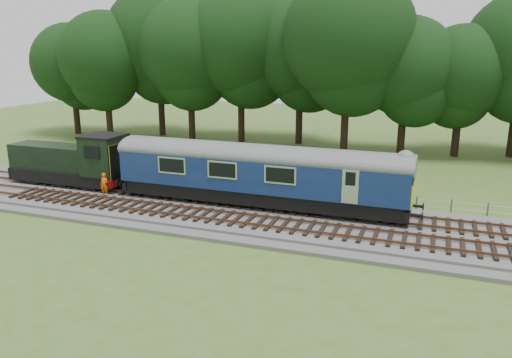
% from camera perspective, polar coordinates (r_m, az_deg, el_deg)
% --- Properties ---
extents(ground, '(120.00, 120.00, 0.00)m').
position_cam_1_polar(ground, '(29.41, 1.56, -4.66)').
color(ground, '#446625').
rests_on(ground, ground).
extents(ballast, '(70.00, 7.00, 0.35)m').
position_cam_1_polar(ballast, '(29.35, 1.56, -4.34)').
color(ballast, '#4C4C4F').
rests_on(ballast, ground).
extents(track_north, '(67.20, 2.40, 0.21)m').
position_cam_1_polar(track_north, '(30.54, 2.41, -3.10)').
color(track_north, black).
rests_on(track_north, ballast).
extents(track_south, '(67.20, 2.40, 0.21)m').
position_cam_1_polar(track_south, '(27.84, 0.51, -4.89)').
color(track_south, black).
rests_on(track_south, ballast).
extents(fence, '(64.00, 0.12, 1.00)m').
position_cam_1_polar(fence, '(33.49, 4.02, -2.24)').
color(fence, '#6B6054').
rests_on(fence, ground).
extents(tree_line, '(70.00, 8.00, 18.00)m').
position_cam_1_polar(tree_line, '(50.06, 9.65, 3.31)').
color(tree_line, black).
rests_on(tree_line, ground).
extents(dmu_railcar, '(18.05, 2.86, 3.88)m').
position_cam_1_polar(dmu_railcar, '(30.30, 0.34, 1.08)').
color(dmu_railcar, black).
rests_on(dmu_railcar, ground).
extents(shunter_loco, '(8.91, 2.60, 3.38)m').
position_cam_1_polar(shunter_loco, '(37.41, -20.17, 1.82)').
color(shunter_loco, black).
rests_on(shunter_loco, ground).
extents(worker, '(0.57, 0.37, 1.55)m').
position_cam_1_polar(worker, '(34.00, -16.95, -0.63)').
color(worker, '#F85F0D').
rests_on(worker, ballast).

